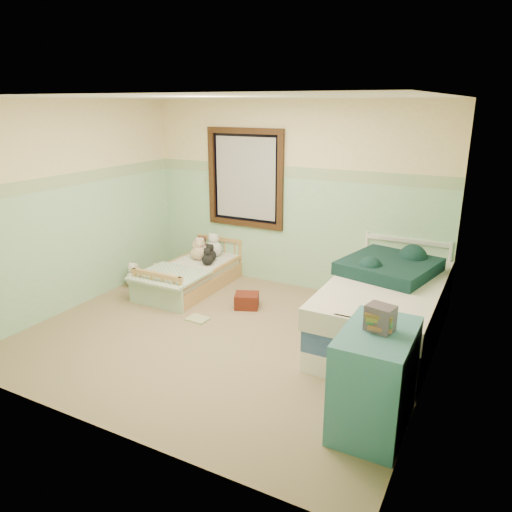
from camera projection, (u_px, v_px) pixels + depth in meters
The scene contains 31 objects.
floor at pixel (224, 337), 5.31m from camera, with size 4.20×3.60×0.02m, color brown.
ceiling at pixel (219, 96), 4.55m from camera, with size 4.20×3.60×0.02m, color white.
wall_back at pixel (292, 197), 6.45m from camera, with size 4.20×0.04×2.50m, color beige.
wall_front at pixel (89, 280), 3.41m from camera, with size 4.20×0.04×2.50m, color beige.
wall_left at pixel (74, 206), 5.86m from camera, with size 0.04×3.60×2.50m, color beige.
wall_right at pixel (438, 254), 4.00m from camera, with size 0.04×3.60×2.50m, color beige.
wainscot_mint at pixel (291, 233), 6.59m from camera, with size 4.20×0.01×1.50m, color #7EC38C.
border_strip at pixel (292, 172), 6.34m from camera, with size 4.20×0.01×0.15m, color #447E44.
window_frame at pixel (245, 178), 6.67m from camera, with size 1.16×0.06×1.36m, color black.
window_blinds at pixel (245, 178), 6.67m from camera, with size 0.92×0.01×1.12m, color beige.
toddler_bed_frame at pixel (192, 281), 6.68m from camera, with size 0.77×1.54×0.20m, color #A9844A.
toddler_mattress at pixel (191, 270), 6.63m from camera, with size 0.70×1.47×0.12m, color silver.
patchwork_quilt at pixel (170, 275), 6.20m from camera, with size 0.83×0.77×0.03m, color #70A5CC.
plush_bed_brown at pixel (202, 248), 7.07m from camera, with size 0.19×0.19×0.19m, color brown.
plush_bed_white at pixel (214, 249), 6.98m from camera, with size 0.23×0.23×0.23m, color silver.
plush_bed_tan at pixel (197, 253), 6.86m from camera, with size 0.17×0.17×0.17m, color beige.
plush_bed_dark at pixel (210, 256), 6.76m from camera, with size 0.17×0.17×0.17m, color black.
plush_floor_cream at pixel (134, 279), 6.71m from camera, with size 0.23×0.23×0.23m, color silver.
plush_floor_tan at pixel (159, 280), 6.67m from camera, with size 0.23×0.23×0.23m, color beige.
twin_bed_frame at pixel (383, 329), 5.22m from camera, with size 1.05×2.11×0.22m, color white.
twin_boxspring at pixel (384, 311), 5.16m from camera, with size 1.05×2.11×0.22m, color navy.
twin_mattress at pixel (386, 291), 5.09m from camera, with size 1.10×2.15×0.22m, color silver.
teal_blanket at pixel (389, 266), 5.31m from camera, with size 0.90×0.95×0.14m, color black.
dresser at pixel (375, 379), 3.72m from camera, with size 0.52×0.83×0.83m, color teal.
book_stack at pixel (380, 318), 3.57m from camera, with size 0.20×0.15×0.20m, color brown.
red_pillow at pixel (247, 301), 6.03m from camera, with size 0.29×0.25×0.18m, color #9C331C.
floor_book at pixel (198, 319), 5.70m from camera, with size 0.25×0.19×0.02m, color yellow.
extra_plush_0 at pixel (201, 253), 6.85m from camera, with size 0.19×0.19×0.19m, color silver.
extra_plush_1 at pixel (200, 253), 6.83m from camera, with size 0.21×0.21×0.21m, color beige.
extra_plush_2 at pixel (208, 259), 6.62m from camera, with size 0.16×0.16×0.16m, color black.
extra_plush_3 at pixel (200, 250), 6.99m from camera, with size 0.19×0.19×0.19m, color silver.
Camera 1 is at (2.53, -4.09, 2.45)m, focal length 33.92 mm.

